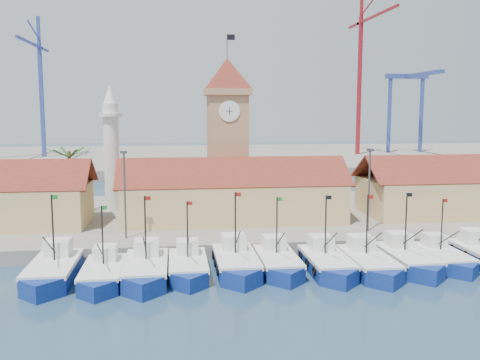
{
  "coord_description": "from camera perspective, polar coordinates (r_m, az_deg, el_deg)",
  "views": [
    {
      "loc": [
        -7.04,
        -43.05,
        14.66
      ],
      "look_at": [
        0.65,
        18.0,
        6.56
      ],
      "focal_mm": 40.0,
      "sensor_mm": 36.0,
      "label": 1
    }
  ],
  "objects": [
    {
      "name": "boat_3",
      "position": [
        48.17,
        -5.55,
        -9.36
      ],
      "size": [
        3.37,
        9.24,
        6.99
      ],
      "color": "navy",
      "rests_on": "ground"
    },
    {
      "name": "lamp_posts",
      "position": [
        56.17,
        0.61,
        -0.88
      ],
      "size": [
        80.7,
        0.25,
        9.03
      ],
      "color": "#3F3F44",
      "rests_on": "quay"
    },
    {
      "name": "boat_8",
      "position": [
        52.38,
        17.54,
        -8.24
      ],
      "size": [
        3.59,
        9.82,
        7.43
      ],
      "color": "navy",
      "rests_on": "ground"
    },
    {
      "name": "boat_0",
      "position": [
        49.1,
        -19.38,
        -9.32
      ],
      "size": [
        3.79,
        10.38,
        7.85
      ],
      "color": "navy",
      "rests_on": "ground"
    },
    {
      "name": "gantry",
      "position": [
        164.94,
        17.8,
        9.01
      ],
      "size": [
        13.0,
        22.0,
        23.2
      ],
      "color": "#314397",
      "rests_on": "terminal"
    },
    {
      "name": "crane_blue_near",
      "position": [
        153.93,
        -20.59,
        9.96
      ],
      "size": [
        1.0,
        31.29,
        37.24
      ],
      "color": "#314397",
      "rests_on": "terminal"
    },
    {
      "name": "ground",
      "position": [
        46.02,
        2.04,
        -11.08
      ],
      "size": [
        400.0,
        400.0,
        0.0
      ],
      "primitive_type": "plane",
      "color": "navy",
      "rests_on": "ground"
    },
    {
      "name": "minaret",
      "position": [
        71.67,
        -13.56,
        3.34
      ],
      "size": [
        3.0,
        3.0,
        16.3
      ],
      "color": "silver",
      "rests_on": "quay"
    },
    {
      "name": "boat_6",
      "position": [
        49.5,
        9.33,
        -8.91
      ],
      "size": [
        3.56,
        9.74,
        7.37
      ],
      "color": "navy",
      "rests_on": "ground"
    },
    {
      "name": "quay",
      "position": [
        68.84,
        -1.16,
        -4.16
      ],
      "size": [
        140.0,
        32.0,
        1.5
      ],
      "primitive_type": "cube",
      "color": "gray",
      "rests_on": "ground"
    },
    {
      "name": "boat_7",
      "position": [
        50.16,
        13.64,
        -8.8
      ],
      "size": [
        3.59,
        9.84,
        7.44
      ],
      "color": "navy",
      "rests_on": "ground"
    },
    {
      "name": "palm_tree",
      "position": [
        70.76,
        -17.68,
        0.31
      ],
      "size": [
        5.6,
        5.03,
        8.39
      ],
      "color": "brown",
      "rests_on": "quay"
    },
    {
      "name": "hall_center",
      "position": [
        64.34,
        -0.8,
        -2.05
      ],
      "size": [
        27.04,
        10.13,
        7.61
      ],
      "color": "tan",
      "rests_on": "quay"
    },
    {
      "name": "boat_9",
      "position": [
        54.39,
        20.97,
        -7.89
      ],
      "size": [
        3.23,
        8.84,
        6.69
      ],
      "color": "navy",
      "rests_on": "ground"
    },
    {
      "name": "boat_5",
      "position": [
        49.3,
        4.11,
        -8.92
      ],
      "size": [
        3.45,
        9.46,
        7.15
      ],
      "color": "navy",
      "rests_on": "ground"
    },
    {
      "name": "boat_4",
      "position": [
        48.75,
        -0.37,
        -9.03
      ],
      "size": [
        3.71,
        10.16,
        7.69
      ],
      "color": "navy",
      "rests_on": "ground"
    },
    {
      "name": "boat_2",
      "position": [
        47.47,
        -10.02,
        -9.6
      ],
      "size": [
        3.71,
        10.15,
        7.68
      ],
      "color": "navy",
      "rests_on": "ground"
    },
    {
      "name": "boat_1",
      "position": [
        47.42,
        -14.46,
        -9.84
      ],
      "size": [
        3.36,
        9.2,
        6.96
      ],
      "color": "navy",
      "rests_on": "ground"
    },
    {
      "name": "crane_red_right",
      "position": [
        156.11,
        12.88,
        11.89
      ],
      "size": [
        1.0,
        34.94,
        44.91
      ],
      "color": "maroon",
      "rests_on": "terminal"
    },
    {
      "name": "terminal",
      "position": [
        153.82,
        -4.53,
        2.38
      ],
      "size": [
        240.0,
        80.0,
        2.0
      ],
      "primitive_type": "cube",
      "color": "gray",
      "rests_on": "ground"
    },
    {
      "name": "clock_tower",
      "position": [
        69.46,
        -1.36,
        5.27
      ],
      "size": [
        5.8,
        5.8,
        22.7
      ],
      "color": "#A87C56",
      "rests_on": "quay"
    }
  ]
}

